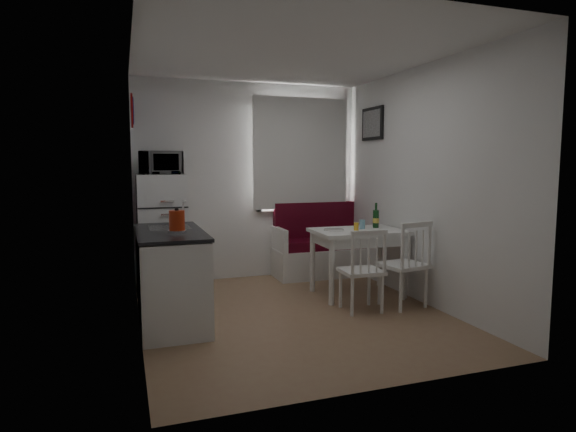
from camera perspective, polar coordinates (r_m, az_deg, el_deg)
name	(u,v)px	position (r m, az deg, el deg)	size (l,w,h in m)	color
floor	(293,314)	(5.03, 0.62, -11.54)	(3.00, 3.50, 0.02)	#997151
ceiling	(293,53)	(4.91, 0.65, 18.75)	(3.00, 3.50, 0.02)	white
wall_back	(250,181)	(6.47, -4.58, 4.12)	(3.00, 0.02, 2.60)	white
wall_front	(383,200)	(3.21, 11.18, 1.91)	(3.00, 0.02, 2.60)	white
wall_left	(136,190)	(4.52, -17.60, 2.95)	(0.02, 3.50, 2.60)	white
wall_right	(422,185)	(5.49, 15.59, 3.54)	(0.02, 3.50, 2.60)	white
window	(299,157)	(6.65, 1.36, 6.99)	(1.22, 0.06, 1.47)	white
curtain	(301,153)	(6.58, 1.57, 7.43)	(1.35, 0.02, 1.50)	white
kitchen_counter	(171,276)	(4.81, -13.71, -6.93)	(0.62, 1.32, 1.16)	white
wall_sign	(133,111)	(6.00, -17.93, 11.81)	(0.40, 0.40, 0.03)	navy
picture_frame	(372,124)	(6.43, 9.95, 10.72)	(0.04, 0.52, 0.42)	black
bench	(324,251)	(6.67, 4.30, -4.19)	(1.40, 0.54, 1.00)	white
dining_table	(358,237)	(5.66, 8.29, -2.49)	(1.05, 0.74, 0.77)	white
chair_left	(366,262)	(5.00, 9.17, -5.36)	(0.43, 0.41, 0.47)	white
chair_right	(408,255)	(5.23, 14.06, -4.51)	(0.51, 0.49, 0.50)	white
fridge	(162,233)	(5.99, -14.69, -1.96)	(0.56, 0.56, 1.41)	white
microwave	(160,163)	(5.88, -14.88, 6.12)	(0.50, 0.34, 0.27)	white
kettle	(177,221)	(4.52, -13.03, -0.56)	(0.17, 0.17, 0.23)	#B52B0E
wine_bottle	(376,215)	(5.85, 10.38, 0.09)	(0.08, 0.08, 0.30)	#14401A
drinking_glass_orange	(356,227)	(5.58, 8.09, -1.24)	(0.05, 0.05, 0.09)	yellow
drinking_glass_blue	(362,224)	(5.72, 8.80, -0.98)	(0.07, 0.07, 0.11)	#79B6CE
plate	(334,230)	(5.53, 5.45, -1.65)	(0.23, 0.23, 0.02)	white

